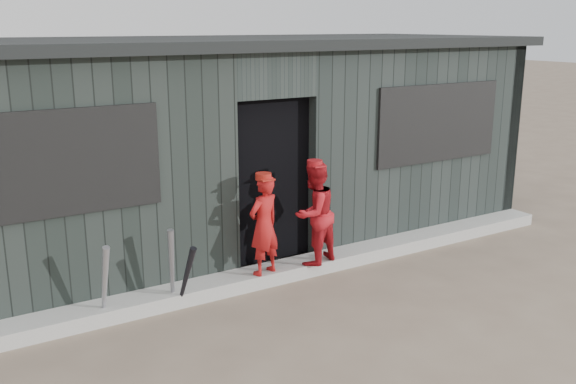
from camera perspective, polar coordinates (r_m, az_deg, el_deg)
ground at (r=6.04m, az=9.23°, el=-12.99°), size 80.00×80.00×0.00m
curb at (r=7.34m, az=-0.08°, el=-6.97°), size 8.00×0.36×0.15m
bat_left at (r=6.33m, az=-15.99°, el=-7.91°), size 0.09×0.32×0.83m
bat_mid at (r=6.56m, az=-10.29°, el=-6.67°), size 0.12×0.19×0.85m
bat_right at (r=6.48m, az=-9.06°, el=-7.54°), size 0.16×0.34×0.71m
player_red_left at (r=6.88m, az=-2.16°, el=-2.97°), size 0.46×0.36×1.10m
player_red_right at (r=7.18m, az=2.34°, el=-1.92°), size 0.67×0.59×1.17m
player_grey_back at (r=7.69m, az=-1.65°, el=-1.68°), size 0.62×0.41×1.23m
dugout at (r=8.44m, az=-6.10°, el=4.39°), size 8.30×3.30×2.62m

